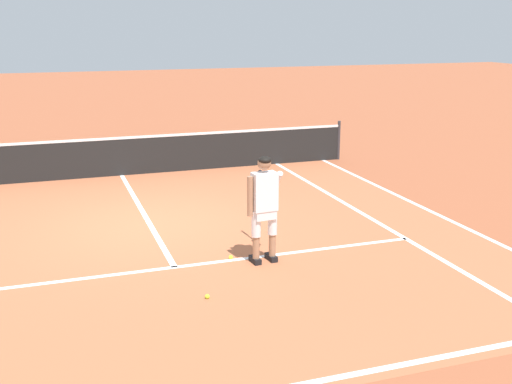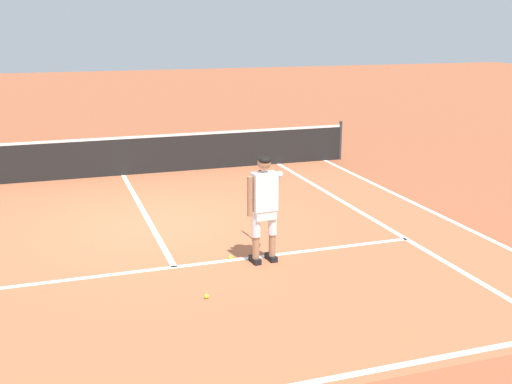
% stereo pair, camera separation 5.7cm
% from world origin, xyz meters
% --- Properties ---
extents(ground_plane, '(80.00, 80.00, 0.00)m').
position_xyz_m(ground_plane, '(0.00, 0.00, 0.00)').
color(ground_plane, '#9E5133').
extents(court_inner_surface, '(10.98, 10.45, 0.00)m').
position_xyz_m(court_inner_surface, '(0.00, -0.92, 0.00)').
color(court_inner_surface, '#B2603D').
rests_on(court_inner_surface, ground).
extents(line_service, '(8.23, 0.10, 0.01)m').
position_xyz_m(line_service, '(0.00, -2.30, 0.00)').
color(line_service, white).
rests_on(line_service, ground).
extents(line_centre_service, '(0.10, 6.40, 0.01)m').
position_xyz_m(line_centre_service, '(0.00, 0.90, 0.00)').
color(line_centre_service, white).
rests_on(line_centre_service, ground).
extents(line_singles_right, '(0.10, 10.05, 0.01)m').
position_xyz_m(line_singles_right, '(4.12, -0.92, 0.00)').
color(line_singles_right, white).
rests_on(line_singles_right, ground).
extents(line_doubles_right, '(0.10, 10.05, 0.01)m').
position_xyz_m(line_doubles_right, '(5.49, -0.92, 0.00)').
color(line_doubles_right, white).
rests_on(line_doubles_right, ground).
extents(tennis_net, '(11.96, 0.08, 1.07)m').
position_xyz_m(tennis_net, '(0.00, 4.10, 0.50)').
color(tennis_net, '#333338').
rests_on(tennis_net, ground).
extents(tennis_player, '(0.62, 1.15, 1.71)m').
position_xyz_m(tennis_player, '(1.39, -2.51, 0.99)').
color(tennis_player, black).
rests_on(tennis_player, ground).
extents(tennis_ball_near_feet, '(0.07, 0.07, 0.07)m').
position_xyz_m(tennis_ball_near_feet, '(0.19, -3.57, 0.03)').
color(tennis_ball_near_feet, '#CCE02D').
rests_on(tennis_ball_near_feet, ground).
extents(tennis_ball_by_baseline, '(0.07, 0.07, 0.07)m').
position_xyz_m(tennis_ball_by_baseline, '(0.93, -2.24, 0.03)').
color(tennis_ball_by_baseline, '#CCE02D').
rests_on(tennis_ball_by_baseline, ground).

